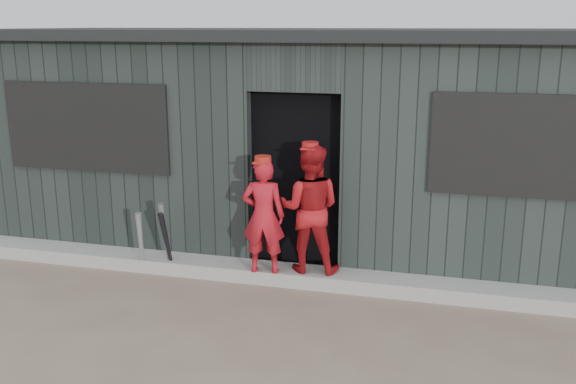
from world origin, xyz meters
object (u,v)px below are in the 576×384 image
(player_grey_back, at_px, (360,215))
(player_red_left, at_px, (263,216))
(player_red_right, at_px, (310,208))
(bat_mid, at_px, (166,238))
(bat_right, at_px, (167,243))
(bat_left, at_px, (141,243))
(dugout, at_px, (322,137))

(player_grey_back, bearing_deg, player_red_left, 17.75)
(player_red_right, xyz_separation_m, player_grey_back, (0.44, 0.63, -0.22))
(bat_mid, relative_size, player_red_right, 0.61)
(player_red_left, relative_size, player_grey_back, 1.00)
(player_red_left, bearing_deg, bat_right, -8.06)
(bat_right, distance_m, player_red_right, 1.63)
(bat_right, height_order, player_red_right, player_red_right)
(bat_left, height_order, bat_mid, bat_mid)
(player_red_right, bearing_deg, bat_mid, 1.05)
(player_red_left, relative_size, player_red_right, 0.90)
(bat_right, bearing_deg, player_red_left, 0.04)
(bat_left, distance_m, player_grey_back, 2.45)
(bat_left, relative_size, player_red_right, 0.53)
(bat_left, xyz_separation_m, bat_right, (0.29, 0.05, 0.01))
(bat_mid, xyz_separation_m, player_red_right, (1.58, 0.14, 0.41))
(bat_left, distance_m, player_red_left, 1.45)
(player_red_left, bearing_deg, player_red_right, -167.48)
(bat_left, relative_size, bat_right, 0.98)
(bat_left, height_order, player_grey_back, player_grey_back)
(bat_left, relative_size, bat_mid, 0.87)
(bat_mid, height_order, dugout, dugout)
(bat_mid, bearing_deg, bat_left, -162.69)
(dugout, bearing_deg, bat_right, -126.12)
(bat_right, height_order, player_grey_back, player_grey_back)
(bat_right, relative_size, player_red_right, 0.54)
(bat_mid, distance_m, bat_right, 0.06)
(player_red_left, relative_size, dugout, 0.15)
(bat_right, relative_size, player_red_left, 0.60)
(bat_left, height_order, dugout, dugout)
(bat_left, distance_m, player_red_right, 1.91)
(bat_mid, xyz_separation_m, player_grey_back, (2.02, 0.76, 0.20))
(bat_mid, distance_m, player_grey_back, 2.17)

